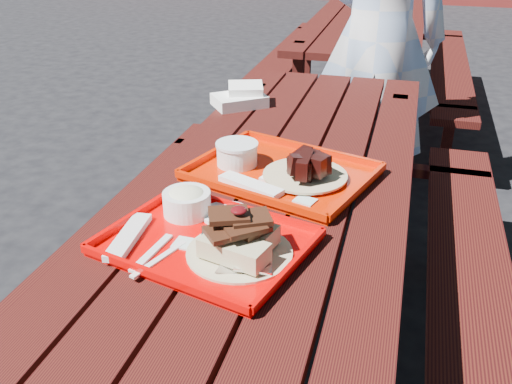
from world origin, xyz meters
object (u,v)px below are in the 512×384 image
near_tray (211,230)px  person (378,37)px  picnic_table_far (367,43)px  far_tray (278,169)px  picnic_table_near (270,249)px

near_tray → person: 1.76m
picnic_table_far → far_tray: 2.72m
far_tray → person: size_ratio=0.32×
person → near_tray: bearing=81.3°
picnic_table_far → far_tray: bearing=-90.0°
near_tray → person: size_ratio=0.29×
near_tray → far_tray: (0.06, 0.39, -0.01)m
picnic_table_far → person: person is taller
picnic_table_near → near_tray: near_tray is taller
near_tray → picnic_table_near: bearing=77.4°
far_tray → near_tray: bearing=-99.5°
picnic_table_near → picnic_table_far: bearing=90.0°
picnic_table_near → far_tray: far_tray is taller
picnic_table_near → person: 1.49m
picnic_table_far → near_tray: 3.10m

